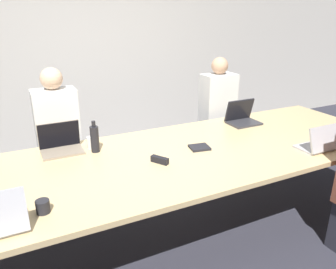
{
  "coord_description": "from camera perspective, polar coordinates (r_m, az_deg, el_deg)",
  "views": [
    {
      "loc": [
        -0.95,
        -2.23,
        1.88
      ],
      "look_at": [
        0.19,
        0.1,
        0.91
      ],
      "focal_mm": 35.0,
      "sensor_mm": 36.0,
      "label": 1
    }
  ],
  "objects": [
    {
      "name": "laptop_far_midleft",
      "position": [
        2.94,
        -18.17,
        -1.45
      ],
      "size": [
        0.35,
        0.24,
        0.25
      ],
      "color": "gray",
      "rests_on": "conference_table"
    },
    {
      "name": "notebook",
      "position": [
        2.88,
        5.49,
        -2.25
      ],
      "size": [
        0.19,
        0.17,
        0.02
      ],
      "rotation": [
        0.0,
        0.0,
        -0.17
      ],
      "color": "#232328",
      "rests_on": "conference_table"
    },
    {
      "name": "person_far_midleft",
      "position": [
        3.39,
        -18.4,
        -1.24
      ],
      "size": [
        0.4,
        0.24,
        1.41
      ],
      "color": "#2D2D38",
      "rests_on": "ground_plane"
    },
    {
      "name": "ground_plane",
      "position": [
        3.07,
        -2.52,
        -17.3
      ],
      "size": [
        24.0,
        24.0,
        0.0
      ],
      "primitive_type": "plane",
      "color": "#2D2D38"
    },
    {
      "name": "laptop_near_right",
      "position": [
        3.11,
        25.0,
        -1.31
      ],
      "size": [
        0.34,
        0.23,
        0.23
      ],
      "rotation": [
        0.0,
        0.0,
        3.14
      ],
      "color": "#B7B7BC",
      "rests_on": "conference_table"
    },
    {
      "name": "cup_near_left",
      "position": [
        2.12,
        -20.96,
        -11.64
      ],
      "size": [
        0.08,
        0.08,
        0.08
      ],
      "color": "#232328",
      "rests_on": "conference_table"
    },
    {
      "name": "stapler",
      "position": [
        2.6,
        -1.45,
        -4.45
      ],
      "size": [
        0.12,
        0.15,
        0.05
      ],
      "rotation": [
        0.0,
        0.0,
        0.55
      ],
      "color": "black",
      "rests_on": "conference_table"
    },
    {
      "name": "curtain_wall",
      "position": [
        4.73,
        -14.92,
        14.04
      ],
      "size": [
        12.0,
        0.06,
        2.8
      ],
      "color": "beige",
      "rests_on": "ground_plane"
    },
    {
      "name": "laptop_far_right",
      "position": [
        3.61,
        12.71,
        3.09
      ],
      "size": [
        0.34,
        0.25,
        0.25
      ],
      "color": "#333338",
      "rests_on": "conference_table"
    },
    {
      "name": "conference_table",
      "position": [
        2.69,
        -2.76,
        -5.21
      ],
      "size": [
        4.7,
        1.36,
        0.76
      ],
      "color": "#D6B77F",
      "rests_on": "ground_plane"
    },
    {
      "name": "person_far_right",
      "position": [
        4.02,
        8.51,
        2.9
      ],
      "size": [
        0.4,
        0.24,
        1.4
      ],
      "color": "#2D2D38",
      "rests_on": "ground_plane"
    },
    {
      "name": "cup_far_midleft",
      "position": [
        2.94,
        -13.28,
        -1.4
      ],
      "size": [
        0.07,
        0.07,
        0.1
      ],
      "color": "white",
      "rests_on": "conference_table"
    },
    {
      "name": "bottle_far_midleft",
      "position": [
        2.84,
        -12.64,
        -0.71
      ],
      "size": [
        0.07,
        0.07,
        0.28
      ],
      "color": "black",
      "rests_on": "conference_table"
    }
  ]
}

